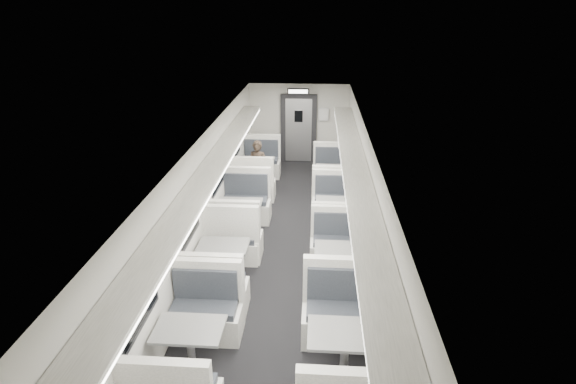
# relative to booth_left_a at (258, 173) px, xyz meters

# --- Properties ---
(room) EXTENTS (3.24, 12.24, 2.64)m
(room) POSITION_rel_booth_left_a_xyz_m (1.00, -3.75, 0.81)
(room) COLOR black
(room) RESTS_ON ground
(booth_left_a) EXTENTS (1.08, 2.19, 1.17)m
(booth_left_a) POSITION_rel_booth_left_a_xyz_m (0.00, 0.00, 0.00)
(booth_left_a) COLOR white
(booth_left_a) RESTS_ON room
(booth_left_b) EXTENTS (1.11, 2.26, 1.21)m
(booth_left_b) POSITION_rel_booth_left_a_xyz_m (0.00, -2.87, 0.01)
(booth_left_b) COLOR white
(booth_left_b) RESTS_ON room
(booth_left_c) EXTENTS (1.05, 2.14, 1.14)m
(booth_left_c) POSITION_rel_booth_left_a_xyz_m (0.00, -4.53, -0.01)
(booth_left_c) COLOR white
(booth_left_c) RESTS_ON room
(booth_left_d) EXTENTS (1.07, 2.17, 1.16)m
(booth_left_d) POSITION_rel_booth_left_a_xyz_m (0.00, -6.71, -0.00)
(booth_left_d) COLOR white
(booth_left_d) RESTS_ON room
(booth_right_a) EXTENTS (1.03, 2.10, 1.12)m
(booth_right_a) POSITION_rel_booth_left_a_xyz_m (2.00, -0.39, -0.02)
(booth_right_a) COLOR white
(booth_right_a) RESTS_ON room
(booth_right_b) EXTENTS (0.99, 2.01, 1.08)m
(booth_right_b) POSITION_rel_booth_left_a_xyz_m (2.00, -2.42, -0.03)
(booth_right_b) COLOR white
(booth_right_b) RESTS_ON room
(booth_right_c) EXTENTS (1.00, 2.02, 1.08)m
(booth_right_c) POSITION_rel_booth_left_a_xyz_m (2.00, -4.45, -0.03)
(booth_right_c) COLOR white
(booth_right_c) RESTS_ON room
(booth_right_d) EXTENTS (1.15, 2.33, 1.24)m
(booth_right_d) POSITION_rel_booth_left_a_xyz_m (2.00, -6.73, 0.02)
(booth_right_d) COLOR white
(booth_right_d) RESTS_ON room
(passenger) EXTENTS (0.59, 0.46, 1.44)m
(passenger) POSITION_rel_booth_left_a_xyz_m (0.09, -0.56, 0.33)
(passenger) COLOR black
(passenger) RESTS_ON room
(window_a) EXTENTS (0.02, 1.18, 0.84)m
(window_a) POSITION_rel_booth_left_a_xyz_m (-0.49, -0.35, 0.96)
(window_a) COLOR black
(window_a) RESTS_ON room
(window_b) EXTENTS (0.02, 1.18, 0.84)m
(window_b) POSITION_rel_booth_left_a_xyz_m (-0.49, -2.55, 0.96)
(window_b) COLOR black
(window_b) RESTS_ON room
(window_c) EXTENTS (0.02, 1.18, 0.84)m
(window_c) POSITION_rel_booth_left_a_xyz_m (-0.49, -4.75, 0.96)
(window_c) COLOR black
(window_c) RESTS_ON room
(window_d) EXTENTS (0.02, 1.18, 0.84)m
(window_d) POSITION_rel_booth_left_a_xyz_m (-0.49, -6.95, 0.96)
(window_d) COLOR black
(window_d) RESTS_ON room
(luggage_rack_left) EXTENTS (0.46, 10.40, 0.09)m
(luggage_rack_left) POSITION_rel_booth_left_a_xyz_m (-0.24, -4.05, 1.52)
(luggage_rack_left) COLOR white
(luggage_rack_left) RESTS_ON room
(luggage_rack_right) EXTENTS (0.46, 10.40, 0.09)m
(luggage_rack_right) POSITION_rel_booth_left_a_xyz_m (2.24, -4.05, 1.52)
(luggage_rack_right) COLOR white
(luggage_rack_right) RESTS_ON room
(vestibule_door) EXTENTS (1.10, 0.13, 2.10)m
(vestibule_door) POSITION_rel_booth_left_a_xyz_m (1.00, 2.18, 0.65)
(vestibule_door) COLOR black
(vestibule_door) RESTS_ON room
(exit_sign) EXTENTS (0.62, 0.12, 0.16)m
(exit_sign) POSITION_rel_booth_left_a_xyz_m (1.00, 1.70, 1.89)
(exit_sign) COLOR black
(exit_sign) RESTS_ON room
(wall_notice) EXTENTS (0.32, 0.02, 0.40)m
(wall_notice) POSITION_rel_booth_left_a_xyz_m (1.75, 2.17, 1.11)
(wall_notice) COLOR silver
(wall_notice) RESTS_ON room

